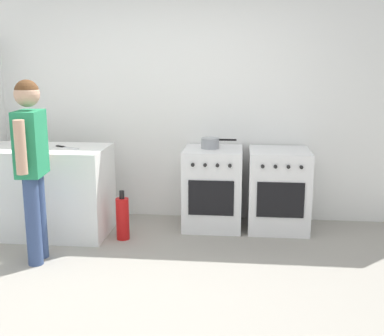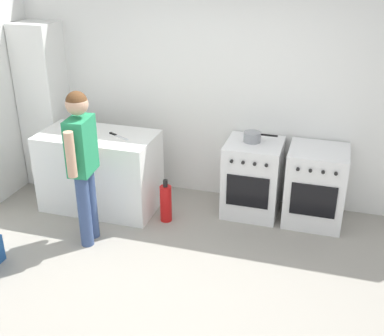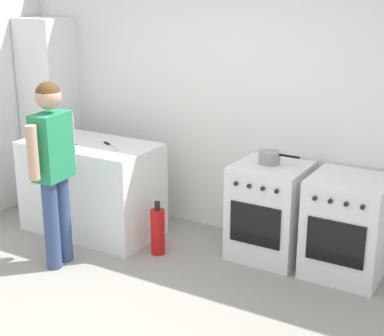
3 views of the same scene
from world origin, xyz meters
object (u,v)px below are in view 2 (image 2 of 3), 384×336
oven_left (253,178)px  knife_chef (118,136)px  person (82,157)px  fire_extinguisher (166,203)px  oven_right (315,186)px  knife_bread (90,139)px  pot (252,137)px  larder_cabinet (44,106)px

oven_left → knife_chef: bearing=-165.8°
person → fire_extinguisher: size_ratio=3.20×
knife_chef → fire_extinguisher: size_ratio=0.58×
oven_right → knife_bread: knife_bread is taller
knife_chef → fire_extinguisher: knife_chef is taller
pot → person: (-1.46, -1.11, 0.04)m
pot → larder_cabinet: bearing=178.4°
knife_bread → person: 0.58m
oven_right → knife_bread: bearing=-167.2°
person → oven_right: bearing=26.4°
knife_bread → knife_chef: size_ratio=1.16×
person → larder_cabinet: larder_cabinet is taller
knife_bread → person: person is taller
larder_cabinet → fire_extinguisher: bearing=-18.0°
knife_bread → knife_chef: same height
oven_right → knife_chef: (-2.14, -0.37, 0.48)m
oven_right → fire_extinguisher: (-1.56, -0.48, -0.21)m
pot → knife_bread: size_ratio=1.10×
knife_chef → person: size_ratio=0.18×
pot → larder_cabinet: (-2.62, 0.07, 0.09)m
oven_right → larder_cabinet: 3.39m
oven_right → pot: 0.87m
oven_right → pot: pot is taller
oven_right → larder_cabinet: larder_cabinet is taller
pot → fire_extinguisher: 1.20m
oven_left → fire_extinguisher: 1.01m
oven_left → larder_cabinet: (-2.65, 0.10, 0.57)m
knife_chef → larder_cabinet: bearing=158.6°
oven_left → knife_chef: 1.57m
oven_left → larder_cabinet: size_ratio=0.42×
oven_left → fire_extinguisher: bearing=-151.2°
knife_chef → person: bearing=-93.4°
person → larder_cabinet: size_ratio=0.80×
pot → knife_chef: 1.47m
knife_bread → knife_chef: bearing=35.3°
larder_cabinet → knife_chef: bearing=-21.4°
pot → person: person is taller
oven_left → person: 1.92m
pot → larder_cabinet: larder_cabinet is taller
oven_right → person: person is taller
knife_bread → larder_cabinet: size_ratio=0.17×
pot → fire_extinguisher: size_ratio=0.74×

